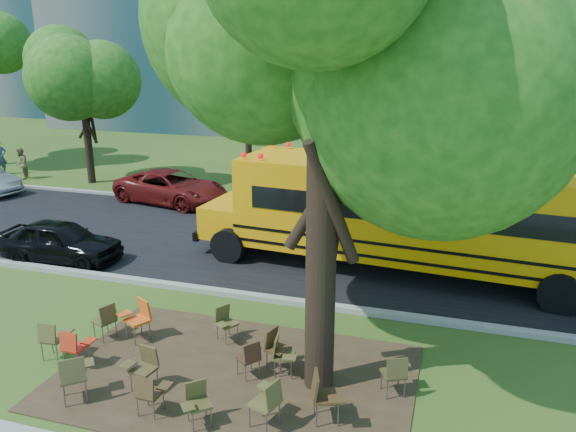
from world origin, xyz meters
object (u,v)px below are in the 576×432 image
(chair_11, at_px, (250,355))
(chair_14, at_px, (282,353))
(chair_9, at_px, (138,315))
(chair_10, at_px, (225,320))
(chair_7, at_px, (323,393))
(chair_4, at_px, (149,391))
(chair_8, at_px, (106,317))
(chair_6, at_px, (268,399))
(black_car, at_px, (61,241))
(chair_1, at_px, (74,345))
(chair_0, at_px, (52,336))
(chair_12, at_px, (276,345))
(chair_13, at_px, (396,371))
(bg_car_red, at_px, (171,187))
(pedestrian_a, at_px, (0,157))
(pedestrian_b, at_px, (21,164))
(chair_3, at_px, (144,364))
(chair_5, at_px, (197,399))
(chair_2, at_px, (74,373))
(school_bus, at_px, (437,214))
(main_tree, at_px, (324,65))

(chair_11, xyz_separation_m, chair_14, (0.57, 0.24, 0.02))
(chair_9, xyz_separation_m, chair_10, (1.86, 0.51, -0.08))
(chair_7, xyz_separation_m, chair_11, (-1.70, 0.94, -0.10))
(chair_4, relative_size, chair_8, 0.96)
(chair_6, height_order, black_car, black_car)
(chair_1, relative_size, chair_7, 0.90)
(chair_0, relative_size, chair_12, 1.01)
(chair_13, xyz_separation_m, bg_car_red, (-10.60, 11.01, 0.15))
(chair_10, xyz_separation_m, pedestrian_a, (-17.78, 12.42, 0.37))
(bg_car_red, bearing_deg, chair_9, -143.99)
(chair_13, bearing_deg, pedestrian_b, 120.76)
(chair_8, relative_size, chair_9, 0.91)
(black_car, bearing_deg, chair_11, -120.72)
(chair_7, height_order, chair_12, chair_7)
(chair_3, relative_size, chair_12, 1.02)
(chair_5, relative_size, chair_13, 0.93)
(chair_2, bearing_deg, chair_5, -38.53)
(chair_13, relative_size, pedestrian_a, 0.49)
(chair_3, bearing_deg, bg_car_red, -54.17)
(chair_14, distance_m, pedestrian_a, 23.58)
(bg_car_red, bearing_deg, chair_8, -147.56)
(school_bus, xyz_separation_m, chair_10, (-4.22, -5.23, -1.34))
(chair_9, distance_m, chair_11, 3.00)
(chair_7, bearing_deg, chair_13, 116.16)
(chair_0, distance_m, chair_5, 3.96)
(chair_14, bearing_deg, chair_5, -34.44)
(chair_5, bearing_deg, chair_11, -144.42)
(main_tree, relative_size, chair_8, 11.06)
(pedestrian_a, bearing_deg, bg_car_red, -76.17)
(chair_6, height_order, pedestrian_b, pedestrian_b)
(chair_11, relative_size, chair_14, 0.96)
(chair_5, height_order, chair_14, chair_14)
(school_bus, height_order, chair_12, school_bus)
(chair_0, distance_m, chair_3, 2.42)
(school_bus, distance_m, chair_2, 10.15)
(chair_2, bearing_deg, chair_14, -10.18)
(chair_1, relative_size, chair_8, 0.99)
(chair_0, distance_m, chair_7, 5.90)
(chair_13, bearing_deg, chair_6, -168.10)
(chair_3, distance_m, chair_9, 2.00)
(chair_4, distance_m, chair_9, 2.89)
(chair_2, xyz_separation_m, chair_11, (2.79, 1.70, -0.10))
(chair_0, xyz_separation_m, chair_12, (4.56, 1.03, -0.01))
(chair_13, bearing_deg, chair_7, -160.33)
(chair_10, relative_size, chair_14, 0.97)
(chair_7, xyz_separation_m, chair_9, (-4.63, 1.63, -0.00))
(chair_1, distance_m, chair_7, 5.23)
(chair_8, bearing_deg, chair_2, -137.08)
(chair_7, distance_m, pedestrian_a, 25.19)
(chair_8, bearing_deg, chair_12, -68.32)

